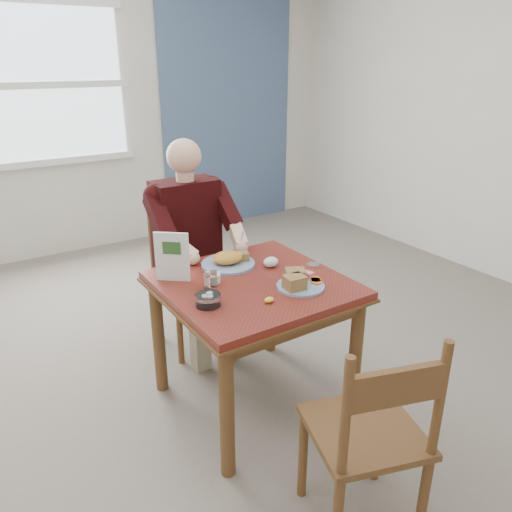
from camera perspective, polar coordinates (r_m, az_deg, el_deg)
floor at (r=2.98m, az=-0.34°, el=-16.10°), size 6.00×6.00×0.00m
wall_back at (r=5.16m, az=-19.48°, el=15.81°), size 5.50×0.00×5.50m
accent_panel at (r=5.75m, az=-3.18°, el=17.45°), size 1.60×0.02×2.80m
lemon_wedge at (r=2.37m, az=1.53°, el=-5.04°), size 0.06×0.05×0.03m
napkin at (r=2.76m, az=1.71°, el=-0.69°), size 0.09×0.08×0.06m
metal_dish at (r=2.80m, az=6.55°, el=-0.99°), size 0.07×0.07×0.01m
window at (r=5.03m, az=-24.26°, el=17.35°), size 1.72×0.04×1.42m
table at (r=2.64m, az=-0.37°, el=-5.09°), size 0.92×0.92×0.75m
chair_far at (r=3.34m, az=-7.79°, el=-2.32°), size 0.42×0.42×0.95m
chair_near at (r=2.08m, az=12.90°, el=-19.42°), size 0.53×0.53×0.95m
diner at (r=3.14m, az=-7.38°, el=2.66°), size 0.53×0.56×1.39m
near_plate at (r=2.52m, az=4.84°, el=-2.95°), size 0.29×0.29×0.08m
far_plate at (r=2.78m, az=-3.11°, el=-0.48°), size 0.38×0.38×0.08m
caddy at (r=2.58m, az=-5.02°, el=-2.51°), size 0.09×0.09×0.06m
shakers at (r=2.52m, az=-5.24°, el=-2.74°), size 0.09×0.06×0.08m
creamer at (r=2.34m, az=-5.51°, el=-5.00°), size 0.13×0.13×0.06m
menu at (r=2.58m, az=-9.57°, el=-0.07°), size 0.15×0.12×0.26m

